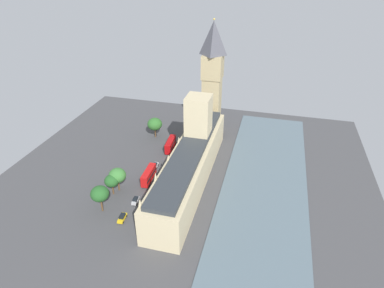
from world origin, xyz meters
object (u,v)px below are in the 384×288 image
(double_decker_bus_near_tower, at_px, (170,144))
(pedestrian_leading, at_px, (144,220))
(double_decker_bus_kerbside, at_px, (149,175))
(street_lamp_slot_10, at_px, (156,127))
(plane_tree_opposite_hall, at_px, (112,181))
(parliament_building, at_px, (191,160))
(car_white_far_end, at_px, (155,165))
(clock_tower, at_px, (212,78))
(plane_tree_by_river_gate, at_px, (117,175))
(plane_tree_trailing, at_px, (155,124))
(plane_tree_midblock, at_px, (100,194))
(car_silver_corner, at_px, (135,200))
(car_yellow_cab_under_trees, at_px, (122,217))

(double_decker_bus_near_tower, distance_m, pedestrian_leading, 45.28)
(double_decker_bus_kerbside, distance_m, street_lamp_slot_10, 35.29)
(double_decker_bus_near_tower, xyz_separation_m, plane_tree_opposite_hall, (10.16, 34.45, 3.01))
(parliament_building, xyz_separation_m, pedestrian_leading, (8.37, 27.02, -7.32))
(plane_tree_opposite_hall, bearing_deg, parliament_building, -145.66)
(car_white_far_end, distance_m, double_decker_bus_kerbside, 9.35)
(clock_tower, bearing_deg, car_white_far_end, 67.49)
(car_white_far_end, height_order, plane_tree_by_river_gate, plane_tree_by_river_gate)
(double_decker_bus_near_tower, relative_size, double_decker_bus_kerbside, 1.01)
(clock_tower, xyz_separation_m, pedestrian_leading, (7.58, 66.39, -25.95))
(car_white_far_end, height_order, plane_tree_trailing, plane_tree_trailing)
(car_white_far_end, bearing_deg, plane_tree_midblock, -109.82)
(pedestrian_leading, relative_size, street_lamp_slot_10, 0.24)
(street_lamp_slot_10, bearing_deg, double_decker_bus_kerbside, 105.42)
(car_white_far_end, bearing_deg, plane_tree_by_river_gate, -117.81)
(parliament_building, bearing_deg, street_lamp_slot_10, -49.00)
(clock_tower, distance_m, plane_tree_by_river_gate, 61.44)
(car_white_far_end, height_order, double_decker_bus_kerbside, double_decker_bus_kerbside)
(car_white_far_end, bearing_deg, pedestrian_leading, -80.43)
(car_silver_corner, height_order, pedestrian_leading, car_silver_corner)
(double_decker_bus_kerbside, height_order, plane_tree_by_river_gate, plane_tree_by_river_gate)
(plane_tree_by_river_gate, distance_m, street_lamp_slot_10, 41.99)
(car_silver_corner, bearing_deg, plane_tree_by_river_gate, -33.73)
(double_decker_bus_kerbside, distance_m, car_yellow_cab_under_trees, 21.95)
(double_decker_bus_near_tower, distance_m, plane_tree_opposite_hall, 36.04)
(parliament_building, distance_m, double_decker_bus_kerbside, 16.96)
(car_white_far_end, height_order, plane_tree_midblock, plane_tree_midblock)
(car_white_far_end, distance_m, pedestrian_leading, 30.99)
(parliament_building, xyz_separation_m, double_decker_bus_near_tower, (14.12, -17.86, -5.45))
(parliament_building, bearing_deg, car_silver_corner, 52.05)
(parliament_building, relative_size, clock_tower, 1.35)
(pedestrian_leading, bearing_deg, double_decker_bus_near_tower, -146.18)
(car_silver_corner, height_order, plane_tree_midblock, plane_tree_midblock)
(car_white_far_end, xyz_separation_m, double_decker_bus_kerbside, (-0.97, 9.14, 1.75))
(clock_tower, xyz_separation_m, car_silver_corner, (14.00, 58.34, -25.84))
(double_decker_bus_kerbside, xyz_separation_m, plane_tree_by_river_gate, (8.40, 8.00, 3.77))
(pedestrian_leading, bearing_deg, parliament_building, -170.69)
(double_decker_bus_near_tower, relative_size, pedestrian_leading, 6.23)
(car_yellow_cab_under_trees, distance_m, pedestrian_leading, 7.21)
(plane_tree_trailing, xyz_separation_m, plane_tree_opposite_hall, (-0.20, 43.63, -1.06))
(clock_tower, height_order, plane_tree_opposite_hall, clock_tower)
(plane_tree_by_river_gate, xyz_separation_m, street_lamp_slot_10, (0.96, -41.95, -1.57))
(car_white_far_end, relative_size, car_yellow_cab_under_trees, 0.93)
(car_white_far_end, xyz_separation_m, plane_tree_opposite_hall, (8.44, 19.65, 4.76))
(double_decker_bus_kerbside, xyz_separation_m, street_lamp_slot_10, (9.36, -33.95, 2.20))
(car_yellow_cab_under_trees, bearing_deg, street_lamp_slot_10, -84.92)
(clock_tower, height_order, street_lamp_slot_10, clock_tower)
(double_decker_bus_kerbside, height_order, car_silver_corner, double_decker_bus_kerbside)
(plane_tree_midblock, bearing_deg, plane_tree_opposite_hall, -86.73)
(car_silver_corner, bearing_deg, plane_tree_opposite_hall, -17.81)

